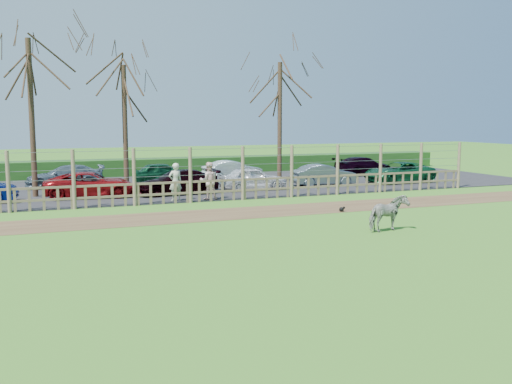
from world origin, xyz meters
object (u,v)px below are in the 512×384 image
object	(u,v)px
zebra	(388,214)
car_13	(363,166)
tree_left	(30,79)
car_5	(324,175)
crow	(342,209)
car_3	(177,182)
tree_right	(280,93)
car_2	(91,185)
car_6	(399,172)
car_9	(65,176)
visitor_a	(175,182)
car_11	(232,170)
car_4	(253,179)
car_10	(163,173)
tree_mid	(124,97)
visitor_b	(209,181)

from	to	relation	value
zebra	car_13	world-z (taller)	car_13
tree_left	car_5	xyz separation A→B (m)	(15.05, -1.17, -4.98)
crow	car_3	world-z (taller)	car_3
tree_right	car_2	world-z (taller)	tree_right
car_6	car_9	distance (m)	18.94
zebra	car_13	size ratio (longest dim) A/B	0.35
visitor_a	car_11	bearing A→B (deg)	-134.44
car_4	car_9	xyz separation A→B (m)	(-9.12, 4.79, 0.00)
zebra	car_4	bearing A→B (deg)	-11.39
zebra	crow	world-z (taller)	zebra
car_5	car_6	bearing A→B (deg)	-86.78
visitor_a	car_2	world-z (taller)	visitor_a
car_9	car_2	bearing A→B (deg)	13.85
crow	car_5	bearing A→B (deg)	66.52
car_2	car_10	bearing A→B (deg)	-38.15
car_10	tree_mid	bearing A→B (deg)	139.48
car_2	car_9	xyz separation A→B (m)	(-0.94, 4.58, 0.00)
tree_mid	car_13	distance (m)	16.62
car_4	car_10	xyz separation A→B (m)	(-3.69, 4.90, 0.00)
tree_left	car_4	size ratio (longest dim) A/B	2.24
zebra	crow	xyz separation A→B (m)	(0.61, 4.13, -0.51)
car_9	tree_right	bearing A→B (deg)	83.44
car_3	car_10	size ratio (longest dim) A/B	1.17
tree_left	car_4	xyz separation A→B (m)	(10.67, -1.43, -4.98)
car_5	car_13	distance (m)	7.00
car_6	car_5	bearing A→B (deg)	-94.45
crow	car_5	size ratio (longest dim) A/B	0.07
car_3	car_4	world-z (taller)	same
zebra	visitor_b	xyz separation A→B (m)	(-3.45, 9.33, 0.29)
car_2	car_11	xyz separation A→B (m)	(8.75, 4.65, 0.00)
visitor_b	car_10	xyz separation A→B (m)	(-0.52, 7.47, -0.26)
tree_left	car_4	bearing A→B (deg)	-7.64
car_3	car_6	bearing A→B (deg)	85.95
tree_mid	car_3	distance (m)	5.41
tree_mid	zebra	bearing A→B (deg)	-65.75
crow	car_6	xyz separation A→B (m)	(8.34, 7.88, 0.54)
tree_right	car_6	distance (m)	8.37
visitor_b	car_6	size ratio (longest dim) A/B	0.40
tree_right	car_9	size ratio (longest dim) A/B	1.78
tree_right	visitor_a	distance (m)	10.23
car_10	crow	bearing A→B (deg)	-155.53
tree_mid	car_9	distance (m)	5.67
zebra	tree_right	bearing A→B (deg)	-22.51
car_10	car_13	distance (m)	13.43
car_2	car_13	bearing A→B (deg)	-70.09
car_3	tree_right	bearing A→B (deg)	108.97
crow	car_2	world-z (taller)	car_2
car_2	car_9	bearing A→B (deg)	17.20
car_10	car_2	bearing A→B (deg)	140.76
car_13	car_2	bearing A→B (deg)	98.91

